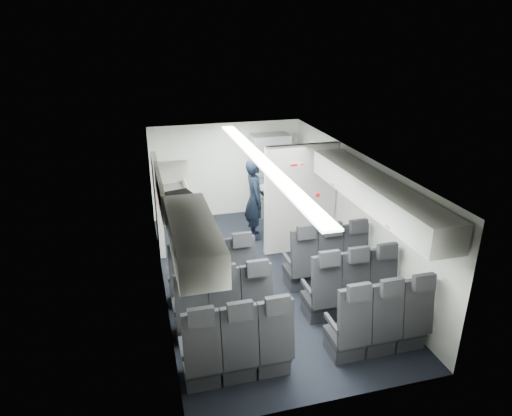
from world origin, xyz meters
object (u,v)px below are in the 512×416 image
seat_row_mid (288,300)px  boarding_door (158,204)px  galley_unit (270,175)px  flight_attendant (255,199)px  carry_on_bag (177,202)px  seat_row_front (271,271)px  seat_row_rear (311,338)px

seat_row_mid → boarding_door: (-1.64, 2.99, 0.55)m
seat_row_mid → galley_unit: bearing=77.1°
galley_unit → boarding_door: size_ratio=1.02×
flight_attendant → carry_on_bag: bearing=146.3°
seat_row_mid → carry_on_bag: bearing=149.6°
seat_row_front → boarding_door: 2.71m
seat_row_front → flight_attendant: (0.30, 2.15, 0.44)m
seat_row_mid → flight_attendant: 3.09m
seat_row_front → carry_on_bag: carry_on_bag is taller
seat_row_mid → boarding_door: boarding_door is taller
boarding_door → flight_attendant: (1.94, 0.06, -0.12)m
seat_row_rear → boarding_door: size_ratio=1.79×
seat_row_front → carry_on_bag: bearing=-178.0°
seat_row_rear → boarding_door: bearing=112.9°
boarding_door → seat_row_rear: bearing=-67.1°
boarding_door → carry_on_bag: size_ratio=4.30×
seat_row_mid → carry_on_bag: 2.17m
carry_on_bag → seat_row_rear: bearing=-65.2°
seat_row_mid → flight_attendant: (0.30, 3.05, 0.44)m
galley_unit → flight_attendant: galley_unit is taller
seat_row_front → seat_row_rear: (0.00, -1.80, 0.00)m
flight_attendant → seat_row_mid: bearing=179.2°
seat_row_front → galley_unit: (0.95, 3.25, 0.55)m
seat_row_rear → flight_attendant: size_ratio=1.98×
galley_unit → boarding_door: galley_unit is taller
seat_row_front → seat_row_mid: size_ratio=1.00×
galley_unit → carry_on_bag: 4.17m
boarding_door → carry_on_bag: 2.30m
seat_row_mid → seat_row_rear: (0.00, -0.90, 0.00)m
galley_unit → seat_row_rear: bearing=-100.6°
seat_row_mid → flight_attendant: bearing=84.4°
flight_attendant → boarding_door: bearing=96.6°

